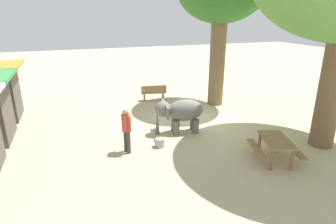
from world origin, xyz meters
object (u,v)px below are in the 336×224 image
(feed_bucket, at_px, (160,143))
(person_handler, at_px, (126,127))
(wooden_bench, at_px, (154,92))
(picnic_table_near, at_px, (276,145))
(elephant, at_px, (180,112))

(feed_bucket, bearing_deg, person_handler, 90.86)
(wooden_bench, xyz_separation_m, picnic_table_near, (-7.93, -1.75, 0.12))
(picnic_table_near, distance_m, feed_bucket, 4.00)
(picnic_table_near, bearing_deg, elephant, 51.70)
(wooden_bench, bearing_deg, elephant, -83.36)
(wooden_bench, xyz_separation_m, feed_bucket, (-5.66, 1.51, -0.31))
(wooden_bench, bearing_deg, person_handler, -105.16)
(picnic_table_near, bearing_deg, wooden_bench, 32.01)
(elephant, xyz_separation_m, picnic_table_near, (-3.27, -2.05, -0.30))
(elephant, distance_m, feed_bucket, 1.73)
(picnic_table_near, height_order, feed_bucket, picnic_table_near)
(feed_bucket, bearing_deg, picnic_table_near, -124.80)
(elephant, height_order, person_handler, person_handler)
(person_handler, relative_size, feed_bucket, 4.50)
(elephant, relative_size, wooden_bench, 1.40)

